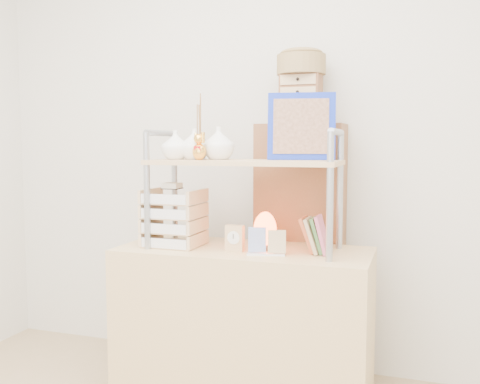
% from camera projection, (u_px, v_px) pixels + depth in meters
% --- Properties ---
extents(room_shell, '(3.42, 3.41, 2.61)m').
position_uv_depth(room_shell, '(165.00, 3.00, 1.70)').
color(room_shell, silver).
rests_on(room_shell, ground).
extents(desk, '(1.20, 0.50, 0.75)m').
position_uv_depth(desk, '(244.00, 325.00, 2.58)').
color(desk, tan).
rests_on(desk, ground).
extents(cabinet, '(0.45, 0.25, 1.35)m').
position_uv_depth(cabinet, '(300.00, 252.00, 2.84)').
color(cabinet, brown).
rests_on(cabinet, ground).
extents(hutch, '(0.90, 0.34, 0.74)m').
position_uv_depth(hutch, '(233.00, 157.00, 2.53)').
color(hutch, '#989DA6').
rests_on(hutch, desk).
extents(letter_tray, '(0.26, 0.24, 0.31)m').
position_uv_depth(letter_tray, '(173.00, 221.00, 2.60)').
color(letter_tray, '#DFB785').
rests_on(letter_tray, desk).
extents(salt_lamp, '(0.12, 0.11, 0.18)m').
position_uv_depth(salt_lamp, '(265.00, 230.00, 2.54)').
color(salt_lamp, brown).
rests_on(salt_lamp, desk).
extents(desk_clock, '(0.09, 0.04, 0.12)m').
position_uv_depth(desk_clock, '(235.00, 238.00, 2.48)').
color(desk_clock, tan).
rests_on(desk_clock, desk).
extents(postcard_stand, '(0.18, 0.09, 0.12)m').
position_uv_depth(postcard_stand, '(266.00, 247.00, 2.40)').
color(postcard_stand, white).
rests_on(postcard_stand, desk).
extents(drawer_chest, '(0.20, 0.16, 0.25)m').
position_uv_depth(drawer_chest, '(301.00, 99.00, 2.74)').
color(drawer_chest, brown).
rests_on(drawer_chest, cabinet).
extents(woven_basket, '(0.25, 0.25, 0.10)m').
position_uv_depth(woven_basket, '(301.00, 65.00, 2.73)').
color(woven_basket, olive).
rests_on(woven_basket, drawer_chest).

